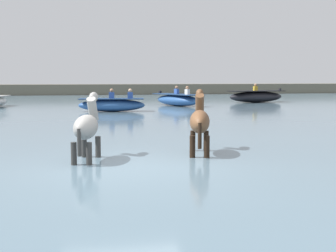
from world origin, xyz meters
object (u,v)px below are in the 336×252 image
(horse_lead_bay, at_px, (200,123))
(boat_mid_outer, at_px, (178,100))
(boat_far_inshore, at_px, (112,105))
(horse_trailing_grey, at_px, (87,129))
(boat_distant_west, at_px, (256,97))

(horse_lead_bay, relative_size, boat_mid_outer, 0.47)
(boat_far_inshore, height_order, boat_mid_outer, boat_mid_outer)
(boat_mid_outer, bearing_deg, horse_trailing_grey, -108.40)
(boat_mid_outer, bearing_deg, horse_lead_bay, -100.73)
(horse_lead_bay, bearing_deg, boat_mid_outer, 79.27)
(horse_lead_bay, distance_m, boat_distant_west, 21.01)
(horse_lead_bay, height_order, boat_far_inshore, horse_lead_bay)
(horse_trailing_grey, height_order, boat_distant_west, horse_trailing_grey)
(boat_far_inshore, relative_size, boat_mid_outer, 0.88)
(horse_trailing_grey, distance_m, boat_distant_west, 22.49)
(boat_distant_west, bearing_deg, horse_lead_bay, -115.53)
(horse_lead_bay, bearing_deg, boat_distant_west, 64.47)
(boat_mid_outer, bearing_deg, boat_distant_west, 23.06)
(horse_trailing_grey, xyz_separation_m, boat_far_inshore, (1.45, 13.12, -0.32))
(horse_lead_bay, xyz_separation_m, boat_distant_west, (9.06, 18.96, -0.28))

